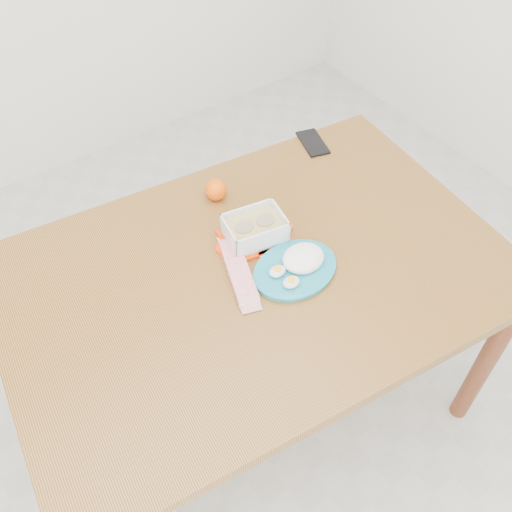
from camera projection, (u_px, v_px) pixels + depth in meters
ground at (261, 408)px, 2.10m from camera, size 3.50×3.50×0.00m
dining_table at (256, 289)px, 1.63m from camera, size 1.46×1.05×0.75m
food_container at (255, 229)px, 1.61m from camera, size 0.21×0.17×0.08m
orange_fruit at (216, 190)px, 1.73m from camera, size 0.07×0.07×0.07m
rice_plate at (298, 265)px, 1.55m from camera, size 0.26×0.26×0.07m
candy_bar at (238, 270)px, 1.55m from camera, size 0.13×0.24×0.02m
smartphone at (313, 143)px, 1.93m from camera, size 0.11×0.16×0.01m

